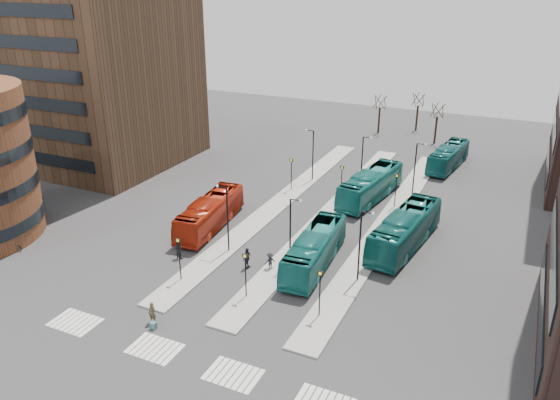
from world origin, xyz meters
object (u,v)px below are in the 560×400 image
at_px(teal_bus_b, 371,185).
at_px(suitcase, 153,325).
at_px(commuter_a, 179,249).
at_px(commuter_b, 247,258).
at_px(red_bus, 210,213).
at_px(teal_bus_c, 405,230).
at_px(teal_bus_d, 448,157).
at_px(teal_bus_a, 315,249).
at_px(traveller, 152,313).
at_px(bicycle_far, 13,246).
at_px(commuter_c, 270,261).

bearing_deg(teal_bus_b, suitcase, -95.04).
bearing_deg(suitcase, commuter_a, 115.41).
distance_m(suitcase, commuter_b, 10.54).
bearing_deg(commuter_a, red_bus, -79.64).
height_order(teal_bus_c, teal_bus_d, teal_bus_c).
height_order(suitcase, teal_bus_a, teal_bus_a).
relative_size(suitcase, commuter_b, 0.28).
distance_m(traveller, commuter_a, 9.62).
distance_m(teal_bus_b, teal_bus_c, 11.38).
height_order(teal_bus_b, bicycle_far, teal_bus_b).
height_order(red_bus, commuter_a, red_bus).
bearing_deg(teal_bus_d, teal_bus_a, -93.66).
height_order(suitcase, teal_bus_b, teal_bus_b).
bearing_deg(teal_bus_d, commuter_c, -98.10).
xyz_separation_m(traveller, commuter_c, (4.21, 10.39, -0.06)).
height_order(teal_bus_a, teal_bus_b, teal_bus_b).
height_order(suitcase, commuter_c, commuter_c).
distance_m(suitcase, commuter_c, 11.58).
xyz_separation_m(suitcase, teal_bus_a, (6.89, 13.15, 1.28)).
relative_size(suitcase, red_bus, 0.05).
distance_m(red_bus, commuter_a, 6.61).
distance_m(red_bus, traveller, 16.04).
xyz_separation_m(suitcase, red_bus, (-5.14, 15.89, 1.28)).
height_order(teal_bus_d, bicycle_far, teal_bus_d).
bearing_deg(teal_bus_b, teal_bus_c, -49.71).
bearing_deg(red_bus, bicycle_far, -144.96).
xyz_separation_m(teal_bus_a, teal_bus_d, (6.04, 30.83, -0.06)).
bearing_deg(commuter_a, commuter_c, -165.65).
distance_m(red_bus, commuter_b, 8.99).
height_order(red_bus, teal_bus_a, same).
distance_m(red_bus, bicycle_far, 17.92).
xyz_separation_m(teal_bus_a, commuter_a, (-11.22, -3.78, -0.68)).
bearing_deg(teal_bus_d, traveller, -99.71).
bearing_deg(commuter_a, teal_bus_b, -115.98).
distance_m(teal_bus_b, bicycle_far, 36.05).
distance_m(teal_bus_b, commuter_c, 18.85).
bearing_deg(suitcase, teal_bus_a, 62.96).
height_order(traveller, commuter_b, commuter_b).
bearing_deg(teal_bus_a, teal_bus_c, 43.88).
bearing_deg(commuter_b, traveller, 171.78).
distance_m(teal_bus_d, commuter_a, 38.68).
xyz_separation_m(commuter_b, bicycle_far, (-20.48, -6.27, -0.47)).
distance_m(teal_bus_a, bicycle_far, 27.05).
height_order(suitcase, bicycle_far, bicycle_far).
xyz_separation_m(teal_bus_d, traveller, (-13.39, -43.42, -0.64)).
xyz_separation_m(teal_bus_a, bicycle_far, (-25.46, -9.07, -1.07)).
xyz_separation_m(traveller, commuter_a, (-3.87, 8.81, 0.02)).
bearing_deg(teal_bus_a, traveller, -123.99).
distance_m(teal_bus_d, commuter_c, 34.30).
xyz_separation_m(teal_bus_b, commuter_c, (-3.21, -18.55, -0.88)).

